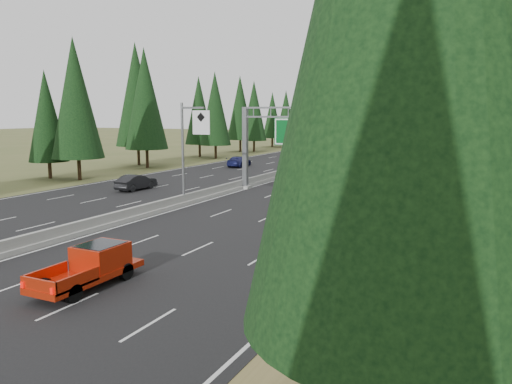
{
  "coord_description": "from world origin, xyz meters",
  "views": [
    {
      "loc": [
        22.09,
        -7.45,
        7.2
      ],
      "look_at": [
        8.77,
        20.0,
        2.43
      ],
      "focal_mm": 35.0,
      "sensor_mm": 36.0,
      "label": 1
    }
  ],
  "objects": [
    {
      "name": "road",
      "position": [
        0.0,
        80.0,
        0.04
      ],
      "size": [
        32.0,
        260.0,
        0.08
      ],
      "primitive_type": "cube",
      "color": "black",
      "rests_on": "ground"
    },
    {
      "name": "car_onc_white",
      "position": [
        -1.5,
        68.23,
        0.8
      ],
      "size": [
        2.11,
        4.39,
        1.45
      ],
      "primitive_type": "imported",
      "rotation": [
        0.0,
        0.0,
        3.24
      ],
      "color": "silver",
      "rests_on": "road"
    },
    {
      "name": "shoulder_right",
      "position": [
        17.8,
        80.0,
        0.03
      ],
      "size": [
        3.6,
        260.0,
        0.06
      ],
      "primitive_type": "cube",
      "color": "olive",
      "rests_on": "ground"
    },
    {
      "name": "car_ahead_white",
      "position": [
        9.34,
        127.87,
        0.85
      ],
      "size": [
        2.76,
        5.66,
        1.55
      ],
      "primitive_type": "imported",
      "rotation": [
        0.0,
        0.0,
        0.03
      ],
      "color": "white",
      "rests_on": "road"
    },
    {
      "name": "hov_sign_pole",
      "position": [
        0.58,
        24.97,
        4.72
      ],
      "size": [
        2.8,
        0.5,
        8.0
      ],
      "color": "slate",
      "rests_on": "road"
    },
    {
      "name": "median_barrier",
      "position": [
        0.0,
        80.0,
        0.41
      ],
      "size": [
        0.7,
        260.0,
        0.85
      ],
      "color": "gray",
      "rests_on": "road"
    },
    {
      "name": "silver_minivan",
      "position": [
        14.03,
        22.28,
        0.88
      ],
      "size": [
        2.74,
        5.8,
        1.6
      ],
      "primitive_type": "imported",
      "rotation": [
        0.0,
        0.0,
        0.01
      ],
      "color": "#9F9FA3",
      "rests_on": "road"
    },
    {
      "name": "sign_gantry",
      "position": [
        8.92,
        34.88,
        5.27
      ],
      "size": [
        16.75,
        0.98,
        7.8
      ],
      "color": "slate",
      "rests_on": "road"
    },
    {
      "name": "car_ahead_dkred",
      "position": [
        14.5,
        58.51,
        0.83
      ],
      "size": [
        1.73,
        4.57,
        1.49
      ],
      "primitive_type": "imported",
      "rotation": [
        0.0,
        0.0,
        -0.03
      ],
      "color": "#4F0B19",
      "rests_on": "road"
    },
    {
      "name": "car_ahead_far",
      "position": [
        1.5,
        121.47,
        0.78
      ],
      "size": [
        1.69,
        4.12,
        1.4
      ],
      "primitive_type": "imported",
      "rotation": [
        0.0,
        0.0,
        0.01
      ],
      "color": "black",
      "rests_on": "road"
    },
    {
      "name": "car_onc_blue",
      "position": [
        -9.79,
        52.88,
        0.8
      ],
      "size": [
        2.41,
        5.08,
        1.43
      ],
      "primitive_type": "imported",
      "rotation": [
        0.0,
        0.0,
        3.22
      ],
      "color": "navy",
      "rests_on": "road"
    },
    {
      "name": "red_pickup",
      "position": [
        7.11,
        7.82,
        1.0
      ],
      "size": [
        1.81,
        5.08,
        1.65
      ],
      "color": "black",
      "rests_on": "road"
    },
    {
      "name": "car_ahead_green",
      "position": [
        2.31,
        70.56,
        0.85
      ],
      "size": [
        2.06,
        4.63,
        1.55
      ],
      "primitive_type": "imported",
      "rotation": [
        0.0,
        0.0,
        -0.05
      ],
      "color": "#15603F",
      "rests_on": "road"
    },
    {
      "name": "car_onc_near",
      "position": [
        -8.64,
        29.78,
        0.82
      ],
      "size": [
        1.65,
        4.51,
        1.48
      ],
      "primitive_type": "imported",
      "rotation": [
        0.0,
        0.0,
        3.12
      ],
      "color": "black",
      "rests_on": "road"
    },
    {
      "name": "car_onc_far",
      "position": [
        -14.5,
        102.94,
        0.87
      ],
      "size": [
        2.91,
        5.84,
        1.59
      ],
      "primitive_type": "imported",
      "rotation": [
        0.0,
        0.0,
        3.09
      ],
      "color": "black",
      "rests_on": "road"
    },
    {
      "name": "shoulder_left",
      "position": [
        -17.8,
        80.0,
        0.03
      ],
      "size": [
        3.6,
        260.0,
        0.06
      ],
      "primitive_type": "cube",
      "color": "#4B5728",
      "rests_on": "ground"
    },
    {
      "name": "tree_row_right",
      "position": [
        21.88,
        72.64,
        9.15
      ],
      "size": [
        11.77,
        240.26,
        18.87
      ],
      "color": "black",
      "rests_on": "ground"
    },
    {
      "name": "tree_row_left",
      "position": [
        -21.92,
        71.96,
        8.81
      ],
      "size": [
        11.26,
        240.21,
        18.05
      ],
      "color": "black",
      "rests_on": "ground"
    },
    {
      "name": "car_ahead_dkgrey",
      "position": [
        5.57,
        78.23,
        0.9
      ],
      "size": [
        2.61,
        5.78,
        1.64
      ],
      "primitive_type": "imported",
      "rotation": [
        0.0,
        0.0,
        0.06
      ],
      "color": "black",
      "rests_on": "road"
    }
  ]
}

